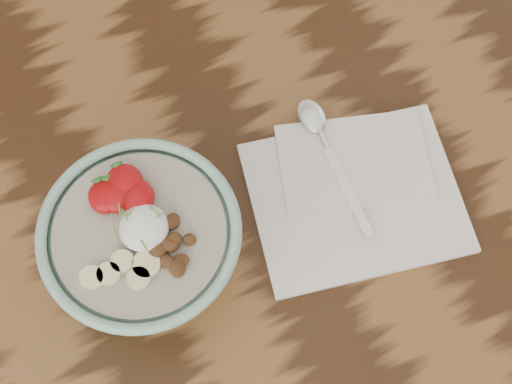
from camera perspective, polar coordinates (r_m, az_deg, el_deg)
table at (r=94.96cm, az=0.33°, el=-3.02°), size 160.00×90.00×75.00cm
breakfast_bowl at (r=77.95cm, az=-8.89°, el=-4.16°), size 21.20×21.20×13.81cm
napkin at (r=87.05cm, az=7.92°, el=0.15°), size 28.61×25.12×1.52cm
spoon at (r=88.21cm, az=5.19°, el=4.61°), size 3.72×19.58×1.02cm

